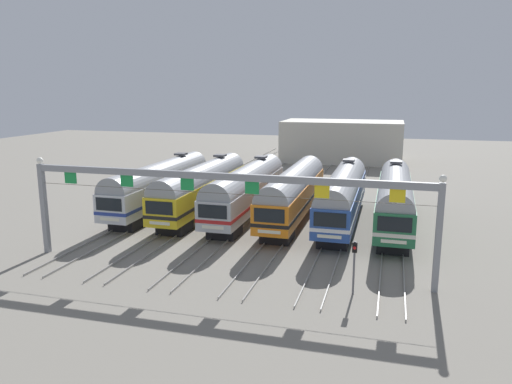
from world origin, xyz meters
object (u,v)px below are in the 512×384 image
at_px(commuter_train_silver, 160,184).
at_px(commuter_train_yellow, 202,186).
at_px(commuter_train_green, 395,197).
at_px(commuter_train_orange, 294,191).
at_px(catenary_gantry, 219,190).
at_px(yard_signal_mast, 354,258).
at_px(commuter_train_blue, 343,194).
at_px(commuter_train_stainless, 247,189).

bearing_deg(commuter_train_silver, commuter_train_yellow, 0.00).
bearing_deg(commuter_train_silver, commuter_train_green, 0.00).
relative_size(commuter_train_yellow, commuter_train_orange, 1.00).
xyz_separation_m(catenary_gantry, yard_signal_mast, (8.74, -1.67, -3.15)).
relative_size(commuter_train_orange, commuter_train_blue, 1.00).
relative_size(commuter_train_yellow, commuter_train_blue, 1.00).
bearing_deg(yard_signal_mast, catenary_gantry, 169.22).
relative_size(commuter_train_yellow, commuter_train_stainless, 1.00).
relative_size(commuter_train_silver, commuter_train_orange, 1.00).
height_order(commuter_train_silver, commuter_train_green, same).
distance_m(commuter_train_silver, commuter_train_yellow, 4.37).
height_order(commuter_train_silver, commuter_train_orange, commuter_train_silver).
bearing_deg(commuter_train_yellow, commuter_train_orange, -0.03).
relative_size(commuter_train_stainless, commuter_train_orange, 1.00).
relative_size(commuter_train_yellow, catenary_gantry, 0.67).
xyz_separation_m(commuter_train_blue, commuter_train_green, (4.37, 0.00, 0.00)).
bearing_deg(commuter_train_green, commuter_train_stainless, 180.00).
xyz_separation_m(commuter_train_orange, catenary_gantry, (-2.19, -13.49, 2.69)).
bearing_deg(commuter_train_blue, yard_signal_mast, -81.80).
height_order(commuter_train_silver, commuter_train_stainless, same).
distance_m(commuter_train_yellow, commuter_train_green, 17.49).
xyz_separation_m(commuter_train_yellow, commuter_train_orange, (8.74, -0.00, -0.00)).
xyz_separation_m(commuter_train_blue, yard_signal_mast, (2.19, -15.16, -0.46)).
distance_m(commuter_train_orange, commuter_train_blue, 4.37).
xyz_separation_m(commuter_train_yellow, catenary_gantry, (6.56, -13.50, 2.69)).
bearing_deg(commuter_train_yellow, commuter_train_stainless, 0.00).
height_order(commuter_train_silver, commuter_train_yellow, same).
height_order(commuter_train_orange, catenary_gantry, catenary_gantry).
distance_m(commuter_train_stainless, yard_signal_mast, 18.70).
distance_m(commuter_train_stainless, commuter_train_orange, 4.37).
distance_m(commuter_train_silver, catenary_gantry, 17.58).
relative_size(commuter_train_silver, commuter_train_stainless, 1.00).
bearing_deg(catenary_gantry, commuter_train_orange, 80.80).
height_order(commuter_train_yellow, commuter_train_stainless, same).
relative_size(commuter_train_orange, commuter_train_green, 1.00).
xyz_separation_m(commuter_train_yellow, yard_signal_mast, (15.30, -15.16, -0.46)).
bearing_deg(commuter_train_silver, commuter_train_orange, -0.02).
relative_size(commuter_train_green, yard_signal_mast, 5.65).
xyz_separation_m(commuter_train_stainless, commuter_train_green, (13.12, 0.00, 0.00)).
distance_m(commuter_train_silver, commuter_train_blue, 17.49).
distance_m(commuter_train_orange, catenary_gantry, 13.93).
height_order(commuter_train_yellow, commuter_train_orange, commuter_train_yellow).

